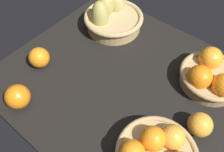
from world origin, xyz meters
The scene contains 6 objects.
market_tray centered at (0.00, 0.00, 1.50)cm, with size 84.00×72.00×3.00cm, color black.
basket_far_left_pears centered at (-22.02, 19.63, 7.64)cm, with size 24.51×24.51×14.29cm.
basket_far_right centered at (23.13, 17.12, 7.23)cm, with size 21.52×21.52×10.27cm.
loose_orange_front_gap centered at (-20.66, -28.96, 6.98)cm, with size 7.95×7.95×7.95cm, color orange.
loose_orange_back_gap centered at (-28.59, -13.73, 6.75)cm, with size 7.50×7.50×7.50cm, color orange.
loose_orange_side_gap centered at (28.29, -1.23, 6.67)cm, with size 7.35×7.35×7.35cm, color #F49E33.
Camera 1 is at (27.15, -40.39, 68.31)cm, focal length 36.84 mm.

